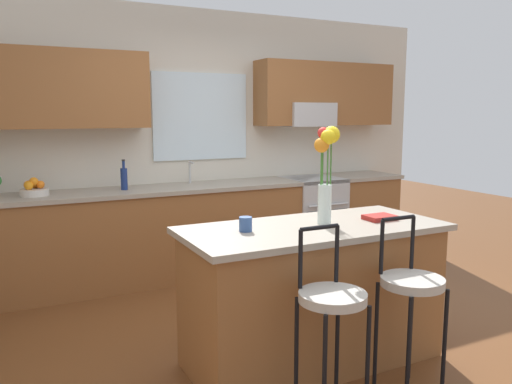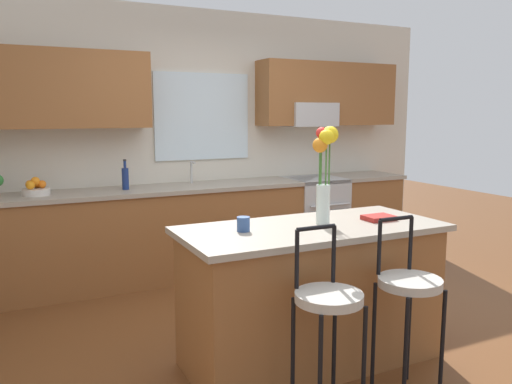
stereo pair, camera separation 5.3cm
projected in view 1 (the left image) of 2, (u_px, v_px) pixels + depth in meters
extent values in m
plane|color=brown|center=(297.00, 332.00, 3.89)|extent=(14.00, 14.00, 0.00)
cube|color=beige|center=(199.00, 140.00, 5.50)|extent=(5.60, 0.12, 2.70)
cube|color=brown|center=(52.00, 89.00, 4.58)|extent=(1.68, 0.34, 0.70)
cube|color=brown|center=(325.00, 94.00, 5.87)|extent=(1.68, 0.34, 0.70)
cube|color=silver|center=(201.00, 117.00, 5.41)|extent=(1.04, 0.03, 0.90)
cube|color=#B7BABC|center=(307.00, 115.00, 5.77)|extent=(0.56, 0.36, 0.26)
cube|color=brown|center=(212.00, 230.00, 5.33)|extent=(4.50, 0.60, 0.88)
cube|color=#9E9384|center=(212.00, 186.00, 5.26)|extent=(4.56, 0.64, 0.04)
cube|color=#B7BABC|center=(196.00, 192.00, 5.18)|extent=(0.54, 0.38, 0.11)
cylinder|color=#B7BABC|center=(190.00, 173.00, 5.30)|extent=(0.02, 0.02, 0.22)
cylinder|color=#B7BABC|center=(192.00, 162.00, 5.23)|extent=(0.02, 0.12, 0.02)
cube|color=#B7BABC|center=(312.00, 218.00, 5.84)|extent=(0.60, 0.60, 0.92)
cube|color=black|center=(326.00, 228.00, 5.59)|extent=(0.52, 0.02, 0.40)
cylinder|color=#B7BABC|center=(329.00, 205.00, 5.52)|extent=(0.50, 0.02, 0.02)
cube|color=brown|center=(313.00, 297.00, 3.38)|extent=(1.64, 0.70, 0.88)
cube|color=#9E9384|center=(314.00, 229.00, 3.31)|extent=(1.72, 0.78, 0.04)
cylinder|color=black|center=(324.00, 378.00, 2.56)|extent=(0.02, 0.02, 0.66)
cylinder|color=black|center=(368.00, 366.00, 2.68)|extent=(0.02, 0.02, 0.66)
cylinder|color=black|center=(296.00, 356.00, 2.80)|extent=(0.02, 0.02, 0.66)
cylinder|color=black|center=(337.00, 346.00, 2.92)|extent=(0.02, 0.02, 0.66)
cylinder|color=#B2ADA3|center=(333.00, 297.00, 2.69)|extent=(0.36, 0.36, 0.05)
cylinder|color=black|center=(300.00, 259.00, 2.73)|extent=(0.02, 0.02, 0.32)
cylinder|color=black|center=(337.00, 254.00, 2.83)|extent=(0.02, 0.02, 0.32)
cylinder|color=black|center=(319.00, 228.00, 2.75)|extent=(0.23, 0.02, 0.02)
cylinder|color=black|center=(408.00, 355.00, 2.81)|extent=(0.02, 0.02, 0.66)
cylinder|color=black|center=(444.00, 345.00, 2.93)|extent=(0.02, 0.02, 0.66)
cylinder|color=black|center=(376.00, 336.00, 3.04)|extent=(0.02, 0.02, 0.66)
cylinder|color=black|center=(411.00, 328.00, 3.16)|extent=(0.02, 0.02, 0.66)
cylinder|color=#B2ADA3|center=(412.00, 282.00, 2.93)|extent=(0.36, 0.36, 0.05)
cylinder|color=black|center=(382.00, 247.00, 2.97)|extent=(0.02, 0.02, 0.32)
cylinder|color=black|center=(412.00, 243.00, 3.07)|extent=(0.02, 0.02, 0.32)
cylinder|color=black|center=(398.00, 218.00, 3.00)|extent=(0.23, 0.02, 0.02)
cylinder|color=silver|center=(325.00, 204.00, 3.34)|extent=(0.09, 0.09, 0.26)
cylinder|color=#3D722D|center=(331.00, 174.00, 3.33)|extent=(0.01, 0.01, 0.50)
sphere|color=yellow|center=(331.00, 135.00, 3.29)|extent=(0.11, 0.11, 0.11)
cylinder|color=#3D722D|center=(322.00, 173.00, 3.33)|extent=(0.01, 0.01, 0.51)
sphere|color=red|center=(323.00, 133.00, 3.29)|extent=(0.07, 0.07, 0.07)
cylinder|color=#3D722D|center=(321.00, 179.00, 3.30)|extent=(0.01, 0.01, 0.44)
sphere|color=orange|center=(322.00, 145.00, 3.27)|extent=(0.10, 0.10, 0.10)
cylinder|color=#3D722D|center=(327.00, 175.00, 3.29)|extent=(0.01, 0.01, 0.49)
sphere|color=yellow|center=(328.00, 137.00, 3.25)|extent=(0.10, 0.10, 0.10)
cylinder|color=#33518C|center=(246.00, 224.00, 3.14)|extent=(0.08, 0.08, 0.09)
cube|color=maroon|center=(380.00, 217.00, 3.49)|extent=(0.20, 0.15, 0.03)
cylinder|color=silver|center=(34.00, 192.00, 4.51)|extent=(0.24, 0.24, 0.06)
sphere|color=orange|center=(41.00, 185.00, 4.52)|extent=(0.07, 0.07, 0.07)
sphere|color=orange|center=(36.00, 184.00, 4.55)|extent=(0.07, 0.07, 0.07)
sphere|color=orange|center=(28.00, 185.00, 4.50)|extent=(0.08, 0.08, 0.08)
sphere|color=orange|center=(29.00, 186.00, 4.45)|extent=(0.08, 0.08, 0.08)
sphere|color=orange|center=(34.00, 182.00, 4.49)|extent=(0.08, 0.08, 0.08)
cylinder|color=navy|center=(124.00, 179.00, 4.84)|extent=(0.06, 0.06, 0.20)
cylinder|color=navy|center=(123.00, 165.00, 4.82)|extent=(0.03, 0.03, 0.07)
cylinder|color=black|center=(123.00, 160.00, 4.82)|extent=(0.03, 0.03, 0.02)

